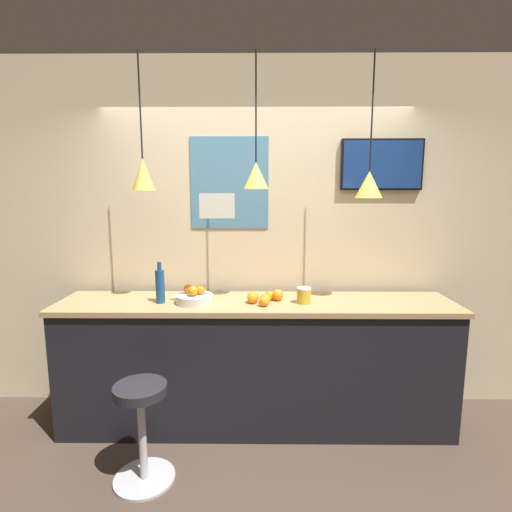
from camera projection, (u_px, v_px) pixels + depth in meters
The scene contains 14 objects.
ground_plane at pixel (255, 475), 2.61m from camera, with size 14.00×14.00×0.00m, color #47382D.
back_wall at pixel (256, 237), 3.37m from camera, with size 8.00×0.06×2.90m.
service_counter at pixel (256, 363), 3.12m from camera, with size 3.01×0.60×1.01m.
bar_stool at pixel (142, 419), 2.50m from camera, with size 0.39×0.39×0.65m.
fruit_bowl at pixel (194, 297), 2.99m from camera, with size 0.28×0.28×0.14m.
orange_pile at pixel (264, 298), 3.00m from camera, with size 0.28×0.24×0.09m.
juice_bottle at pixel (160, 286), 2.98m from camera, with size 0.07×0.07×0.31m.
spread_jar at pixel (304, 295), 2.98m from camera, with size 0.11×0.11×0.12m.
pendant_lamp_left at pixel (143, 174), 2.88m from camera, with size 0.16×0.16×0.96m.
pendant_lamp_middle at pixel (256, 175), 2.88m from camera, with size 0.18×0.18×0.95m.
pendant_lamp_right at pixel (369, 184), 2.88m from camera, with size 0.20×0.20×1.01m.
mounted_tv at pixel (382, 165), 3.21m from camera, with size 0.66×0.04×0.41m.
hanging_menu_board at pixel (217, 206), 2.71m from camera, with size 0.24×0.01×0.17m.
wall_poster at pixel (229, 183), 3.27m from camera, with size 0.64×0.01×0.74m.
Camera 1 is at (0.03, -2.34, 1.84)m, focal length 28.00 mm.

